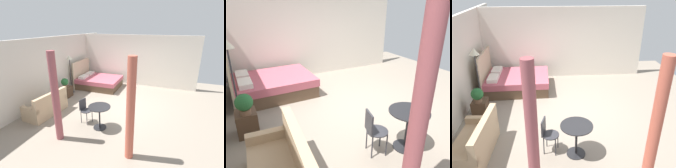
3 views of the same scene
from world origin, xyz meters
TOP-DOWN VIEW (x-y plane):
  - ground_plane at (0.00, 0.00)m, footprint 8.79×9.16m
  - wall_right at (2.90, 0.00)m, footprint 0.12×6.16m
  - bed at (1.74, 1.77)m, footprint 1.73×2.18m
  - nightstand at (0.04, 2.56)m, footprint 0.44×0.39m
  - potted_plant at (-0.06, 2.56)m, footprint 0.33×0.33m
  - floor_lamp at (0.58, 2.66)m, footprint 0.28×0.28m
  - balcony_table at (-1.74, 0.08)m, footprint 0.70×0.70m
  - cafe_chair_near_window at (-1.59, 0.70)m, footprint 0.45×0.45m
  - curtain_right at (-2.65, 0.94)m, footprint 0.20×0.20m

SIDE VIEW (x-z plane):
  - ground_plane at x=0.00m, z-range -0.02..0.00m
  - nightstand at x=0.04m, z-range 0.00..0.49m
  - bed at x=1.74m, z-range -0.38..1.00m
  - cafe_chair_near_window at x=-1.59m, z-range 0.09..0.91m
  - balcony_table at x=-1.74m, z-range 0.15..0.90m
  - potted_plant at x=-0.06m, z-range 0.51..0.93m
  - curtain_right at x=-2.65m, z-range 0.00..2.55m
  - wall_right at x=2.90m, z-range 0.00..2.68m
  - floor_lamp at x=0.58m, z-range 0.58..2.41m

